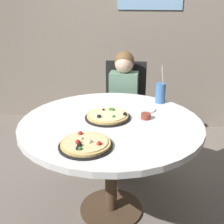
# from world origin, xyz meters

# --- Properties ---
(ground_plane) EXTENTS (8.00, 8.00, 0.00)m
(ground_plane) POSITION_xyz_m (0.00, 0.00, 0.00)
(ground_plane) COLOR slate
(wall_with_window) EXTENTS (5.20, 0.14, 2.90)m
(wall_with_window) POSITION_xyz_m (0.00, 1.78, 1.45)
(wall_with_window) COLOR gray
(wall_with_window) RESTS_ON ground_plane
(dining_table) EXTENTS (1.26, 1.26, 0.75)m
(dining_table) POSITION_xyz_m (0.00, 0.00, 0.66)
(dining_table) COLOR white
(dining_table) RESTS_ON ground_plane
(chair_wooden) EXTENTS (0.40, 0.40, 0.95)m
(chair_wooden) POSITION_xyz_m (0.00, 0.92, 0.53)
(chair_wooden) COLOR black
(chair_wooden) RESTS_ON ground_plane
(diner_child) EXTENTS (0.26, 0.41, 1.08)m
(diner_child) POSITION_xyz_m (-0.00, 0.74, 0.48)
(diner_child) COLOR #3F4766
(diner_child) RESTS_ON ground_plane
(pizza_veggie) EXTENTS (0.32, 0.32, 0.05)m
(pizza_veggie) POSITION_xyz_m (-0.03, 0.05, 0.77)
(pizza_veggie) COLOR black
(pizza_veggie) RESTS_ON dining_table
(pizza_cheese) EXTENTS (0.31, 0.31, 0.05)m
(pizza_cheese) POSITION_xyz_m (-0.09, -0.38, 0.77)
(pizza_cheese) COLOR black
(pizza_cheese) RESTS_ON dining_table
(soda_cup) EXTENTS (0.08, 0.08, 0.31)m
(soda_cup) POSITION_xyz_m (0.33, 0.43, 0.83)
(soda_cup) COLOR #3F72B2
(soda_cup) RESTS_ON dining_table
(sauce_bowl) EXTENTS (0.07, 0.07, 0.04)m
(sauce_bowl) POSITION_xyz_m (0.23, 0.08, 0.77)
(sauce_bowl) COLOR brown
(sauce_bowl) RESTS_ON dining_table
(plate_small) EXTENTS (0.18, 0.18, 0.01)m
(plate_small) POSITION_xyz_m (0.21, 0.25, 0.76)
(plate_small) COLOR white
(plate_small) RESTS_ON dining_table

